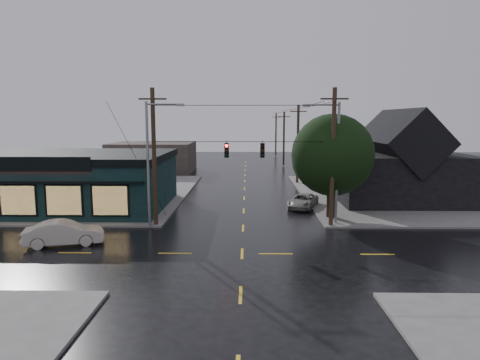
{
  "coord_description": "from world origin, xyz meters",
  "views": [
    {
      "loc": [
        0.28,
        -24.48,
        7.91
      ],
      "look_at": [
        -0.21,
        5.31,
        3.67
      ],
      "focal_mm": 32.0,
      "sensor_mm": 36.0,
      "label": 1
    }
  ],
  "objects_px": {
    "corner_tree": "(332,155)",
    "utility_pole_nw": "(156,226)",
    "sedan_cream": "(64,233)",
    "suv_silver": "(303,201)",
    "utility_pole_ne": "(331,227)"
  },
  "relations": [
    {
      "from": "corner_tree",
      "to": "utility_pole_nw",
      "type": "distance_m",
      "value": 14.68
    },
    {
      "from": "utility_pole_nw",
      "to": "suv_silver",
      "type": "height_order",
      "value": "utility_pole_nw"
    },
    {
      "from": "corner_tree",
      "to": "utility_pole_nw",
      "type": "bearing_deg",
      "value": -168.81
    },
    {
      "from": "utility_pole_nw",
      "to": "sedan_cream",
      "type": "bearing_deg",
      "value": -134.32
    },
    {
      "from": "utility_pole_ne",
      "to": "suv_silver",
      "type": "distance_m",
      "value": 6.95
    },
    {
      "from": "utility_pole_nw",
      "to": "corner_tree",
      "type": "bearing_deg",
      "value": 11.19
    },
    {
      "from": "corner_tree",
      "to": "utility_pole_nw",
      "type": "xyz_separation_m",
      "value": [
        -13.5,
        -2.67,
        -5.11
      ]
    },
    {
      "from": "sedan_cream",
      "to": "suv_silver",
      "type": "xyz_separation_m",
      "value": [
        16.62,
        11.73,
        -0.16
      ]
    },
    {
      "from": "utility_pole_nw",
      "to": "sedan_cream",
      "type": "xyz_separation_m",
      "value": [
        -4.79,
        -4.91,
        0.78
      ]
    },
    {
      "from": "corner_tree",
      "to": "utility_pole_ne",
      "type": "distance_m",
      "value": 5.79
    },
    {
      "from": "corner_tree",
      "to": "suv_silver",
      "type": "bearing_deg",
      "value": 111.93
    },
    {
      "from": "utility_pole_nw",
      "to": "suv_silver",
      "type": "relative_size",
      "value": 2.27
    },
    {
      "from": "utility_pole_ne",
      "to": "sedan_cream",
      "type": "bearing_deg",
      "value": -164.58
    },
    {
      "from": "utility_pole_ne",
      "to": "suv_silver",
      "type": "height_order",
      "value": "utility_pole_ne"
    },
    {
      "from": "corner_tree",
      "to": "utility_pole_ne",
      "type": "relative_size",
      "value": 0.81
    }
  ]
}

